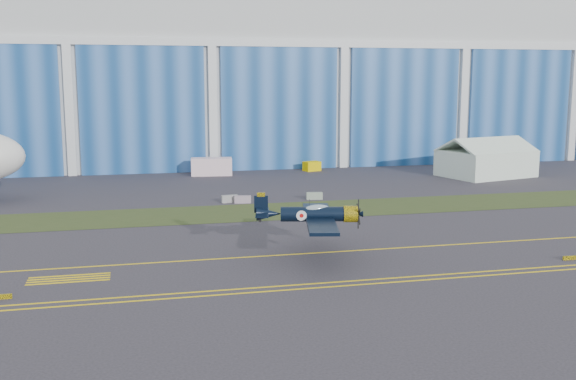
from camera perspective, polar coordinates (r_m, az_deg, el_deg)
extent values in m
plane|color=#37333C|center=(62.55, -0.73, -4.34)|extent=(260.00, 260.00, 0.00)
cube|color=#475128|center=(75.95, -3.02, -1.88)|extent=(260.00, 10.00, 0.02)
cube|color=silver|center=(131.99, -7.63, 9.36)|extent=(220.00, 45.00, 30.00)
cube|color=navy|center=(109.43, -6.38, 6.78)|extent=(220.00, 0.60, 20.00)
cube|color=silver|center=(109.43, -6.48, 12.33)|extent=(220.00, 0.70, 1.20)
cube|color=yellow|center=(57.83, 0.35, -5.47)|extent=(200.00, 0.20, 0.02)
cube|color=yellow|center=(49.01, 2.99, -8.23)|extent=(80.00, 0.20, 0.02)
cube|color=yellow|center=(49.92, 2.67, -7.89)|extent=(80.00, 0.20, 0.02)
cube|color=yellow|center=(50.32, -23.00, -8.31)|extent=(1.20, 0.15, 0.35)
cube|color=yellow|center=(60.75, 22.73, -5.32)|extent=(1.20, 0.15, 0.35)
cube|color=silver|center=(105.55, -6.49, 1.98)|extent=(6.53, 3.20, 2.73)
cube|color=#F9D300|center=(110.10, 2.03, 2.03)|extent=(3.05, 2.45, 1.55)
cube|color=#A18B93|center=(123.69, 18.76, 2.45)|extent=(3.79, 3.01, 2.01)
cube|color=gray|center=(82.09, -4.96, -0.75)|extent=(2.06, 0.83, 0.90)
cube|color=#9D889B|center=(81.55, -3.86, -0.80)|extent=(2.07, 0.89, 0.90)
cube|color=gray|center=(83.88, 2.25, -0.50)|extent=(2.06, 0.86, 0.90)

